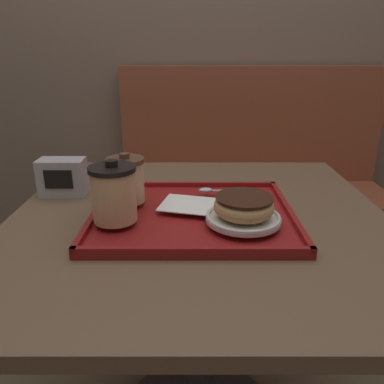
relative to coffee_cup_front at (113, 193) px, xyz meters
name	(u,v)px	position (x,y,z in m)	size (l,w,h in m)	color
wall_behind	(195,20)	(0.18, 1.18, 0.41)	(8.00, 0.05, 2.40)	#7A6656
booth_bench	(250,214)	(0.45, 0.95, -0.47)	(1.25, 0.44, 1.00)	brown
cafe_table	(198,277)	(0.18, 0.08, -0.26)	(0.89, 0.88, 0.70)	brown
serving_tray	(192,215)	(0.16, 0.06, -0.08)	(0.45, 0.38, 0.02)	maroon
napkin_paper	(188,205)	(0.16, 0.08, -0.06)	(0.15, 0.14, 0.00)	white
coffee_cup_front	(113,193)	(0.00, 0.00, 0.00)	(0.10, 0.10, 0.13)	#E0B784
coffee_cup_rear	(125,180)	(0.01, 0.11, -0.01)	(0.09, 0.09, 0.12)	#E0B784
plate_with_chocolate_donut	(242,217)	(0.27, 0.00, -0.05)	(0.16, 0.16, 0.01)	white
donut_chocolate_glazed	(243,205)	(0.27, 0.00, -0.03)	(0.13, 0.13, 0.04)	#DBB270
spoon	(213,190)	(0.22, 0.17, -0.06)	(0.15, 0.03, 0.01)	silver
napkin_dispenser	(62,177)	(-0.18, 0.21, -0.04)	(0.12, 0.07, 0.10)	#B7B7BC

